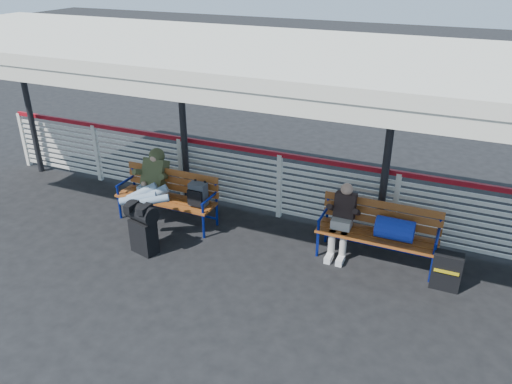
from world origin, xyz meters
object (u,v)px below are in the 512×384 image
at_px(luggage_stack, 143,226).
at_px(companion_person, 342,219).
at_px(bench_right, 386,228).
at_px(traveler_man, 148,190).
at_px(suitcase_side, 446,271).
at_px(bench_left, 175,192).

relative_size(luggage_stack, companion_person, 0.74).
bearing_deg(bench_right, traveler_man, -171.88).
distance_m(luggage_stack, suitcase_side, 4.54).
bearing_deg(traveler_man, bench_right, 8.12).
height_order(companion_person, suitcase_side, companion_person).
bearing_deg(suitcase_side, bench_right, 161.48).
relative_size(bench_left, bench_right, 1.00).
height_order(bench_left, traveler_man, traveler_man).
relative_size(luggage_stack, traveler_man, 0.52).
distance_m(bench_left, bench_right, 3.56).
bearing_deg(traveler_man, companion_person, 9.60).
relative_size(bench_left, suitcase_side, 3.26).
xyz_separation_m(bench_right, companion_person, (-0.67, -0.01, 0.01)).
height_order(luggage_stack, bench_left, bench_left).
bearing_deg(bench_right, luggage_stack, -160.60).
xyz_separation_m(luggage_stack, bench_right, (3.51, 1.24, 0.13)).
distance_m(bench_right, suitcase_side, 1.03).
xyz_separation_m(luggage_stack, bench_left, (-0.05, 1.04, 0.12)).
relative_size(companion_person, suitcase_side, 2.07).
xyz_separation_m(bench_right, traveler_man, (-3.86, -0.55, 0.12)).
height_order(bench_right, companion_person, companion_person).
distance_m(luggage_stack, bench_right, 3.72).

